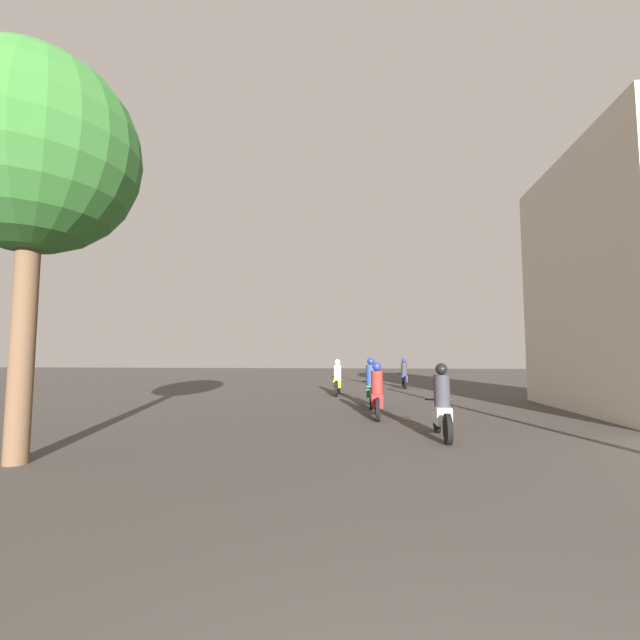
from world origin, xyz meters
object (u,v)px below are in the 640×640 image
(motorcycle_green, at_px, (371,387))
(street_tree, at_px, (34,155))
(motorcycle_white, at_px, (442,408))
(building_right_near, at_px, (638,280))
(motorcycle_yellow, at_px, (338,381))
(motorcycle_red, at_px, (377,395))
(motorcycle_blue, at_px, (404,376))

(motorcycle_green, height_order, street_tree, street_tree)
(motorcycle_white, distance_m, motorcycle_green, 5.48)
(motorcycle_white, relative_size, building_right_near, 0.24)
(street_tree, bearing_deg, motorcycle_yellow, 71.47)
(motorcycle_green, bearing_deg, motorcycle_red, -83.10)
(motorcycle_white, height_order, building_right_near, building_right_near)
(motorcycle_yellow, relative_size, motorcycle_blue, 1.05)
(building_right_near, bearing_deg, motorcycle_white, -145.37)
(street_tree, bearing_deg, motorcycle_red, 44.76)
(motorcycle_green, height_order, building_right_near, building_right_near)
(motorcycle_blue, height_order, building_right_near, building_right_near)
(street_tree, bearing_deg, motorcycle_white, 22.37)
(motorcycle_green, relative_size, motorcycle_blue, 0.99)
(motorcycle_red, xyz_separation_m, motorcycle_blue, (1.68, 11.32, 0.03))
(motorcycle_white, distance_m, street_tree, 8.71)
(motorcycle_yellow, relative_size, building_right_near, 0.27)
(motorcycle_green, height_order, motorcycle_yellow, motorcycle_green)
(motorcycle_green, xyz_separation_m, motorcycle_yellow, (-1.41, 4.24, -0.04))
(motorcycle_green, bearing_deg, street_tree, -120.56)
(building_right_near, bearing_deg, street_tree, -151.30)
(building_right_near, bearing_deg, motorcycle_green, 174.81)
(motorcycle_white, height_order, motorcycle_yellow, motorcycle_yellow)
(building_right_near, distance_m, street_tree, 15.53)
(motorcycle_red, relative_size, motorcycle_blue, 0.94)
(motorcycle_white, xyz_separation_m, motorcycle_red, (-1.26, 2.79, -0.01))
(motorcycle_white, relative_size, motorcycle_red, 0.97)
(building_right_near, bearing_deg, motorcycle_red, -167.27)
(motorcycle_red, height_order, motorcycle_blue, motorcycle_blue)
(motorcycle_white, xyz_separation_m, motorcycle_blue, (0.42, 14.12, 0.01))
(motorcycle_yellow, bearing_deg, motorcycle_white, -70.41)
(street_tree, bearing_deg, motorcycle_blue, 66.50)
(motorcycle_green, bearing_deg, building_right_near, -1.48)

